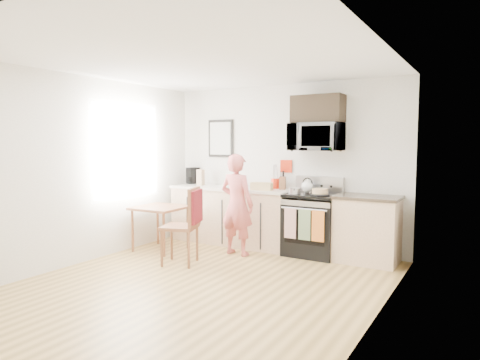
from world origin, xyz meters
The scene contains 28 objects.
floor centered at (0.00, 0.00, 0.00)m, with size 4.60×4.60×0.00m, color olive.
back_wall centered at (0.00, 2.30, 1.30)m, with size 4.00×0.04×2.60m, color beige.
front_wall centered at (0.00, -2.30, 1.30)m, with size 4.00×0.04×2.60m, color beige.
left_wall centered at (-2.00, 0.00, 1.30)m, with size 0.04×4.60×2.60m, color beige.
right_wall centered at (2.00, 0.00, 1.30)m, with size 0.04×4.60×2.60m, color beige.
ceiling centered at (0.00, 0.00, 2.60)m, with size 4.00×4.60×0.04m, color white.
window centered at (-1.96, 0.80, 1.55)m, with size 0.06×1.40×1.50m.
cabinet_left centered at (-0.80, 2.00, 0.45)m, with size 2.10×0.60×0.90m, color tan.
countertop_left centered at (-0.80, 2.00, 0.92)m, with size 2.14×0.64×0.04m, color beige.
cabinet_right centered at (1.43, 2.00, 0.45)m, with size 0.84×0.60×0.90m, color tan.
countertop_right centered at (1.43, 2.00, 0.92)m, with size 0.88×0.64×0.04m, color black.
range centered at (0.63, 1.98, 0.44)m, with size 0.76×0.70×1.16m.
microwave centered at (0.63, 2.08, 1.76)m, with size 0.76×0.51×0.42m, color #A6A6AB.
upper_cabinet centered at (0.63, 2.12, 2.18)m, with size 0.76×0.35×0.40m, color black.
wall_art centered at (-1.20, 2.28, 1.75)m, with size 0.50×0.04×0.65m.
wall_trivet centered at (0.05, 2.28, 1.30)m, with size 0.20×0.02×0.20m, color red.
person centered at (-0.36, 1.42, 0.76)m, with size 0.55×0.36×1.51m, color #BF3436.
dining_table centered at (-1.52, 1.05, 0.61)m, with size 0.73×0.73×0.69m.
chair centered at (-0.63, 0.64, 0.69)m, with size 0.61×0.58×1.07m.
knife_block centered at (0.06, 2.14, 1.04)m, with size 0.09×0.13×0.20m, color brown.
utensil_crock centered at (-0.10, 2.19, 1.10)m, with size 0.13×0.13×0.39m.
fruit_bowl centered at (-0.83, 2.10, 0.98)m, with size 0.24×0.24×0.10m.
milk_carton centered at (-1.45, 2.02, 1.08)m, with size 0.10×0.10×0.27m, color tan.
coffee_maker centered at (-1.75, 2.19, 1.08)m, with size 0.22×0.27×0.29m.
bread_bag centered at (-0.18, 1.87, 1.00)m, with size 0.33×0.15×0.12m, color tan.
cake centered at (0.77, 1.87, 0.97)m, with size 0.28×0.28×0.09m.
kettle centered at (0.51, 2.04, 1.02)m, with size 0.18×0.18×0.23m.
pot centered at (0.41, 1.80, 0.97)m, with size 0.18×0.29×0.09m.
Camera 1 is at (2.91, -3.99, 1.67)m, focal length 32.00 mm.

